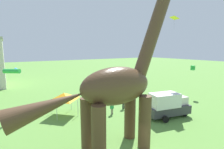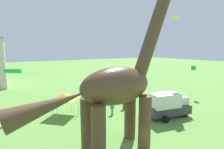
% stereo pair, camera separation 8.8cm
% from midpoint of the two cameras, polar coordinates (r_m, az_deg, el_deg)
% --- Properties ---
extents(dinosaur_sculpture, '(15.00, 3.18, 15.68)m').
position_cam_midpoint_polar(dinosaur_sculpture, '(14.03, 1.17, -3.85)').
color(dinosaur_sculpture, '#513823').
rests_on(dinosaur_sculpture, ground_plane).
extents(parked_box_truck, '(5.91, 3.22, 3.20)m').
position_cam_midpoint_polar(parked_box_truck, '(23.12, 18.19, -9.57)').
color(parked_box_truck, '#38383D').
rests_on(parked_box_truck, ground_plane).
extents(person_watching_child, '(0.67, 0.30, 1.79)m').
position_cam_midpoint_polar(person_watching_child, '(23.23, -32.75, -11.93)').
color(person_watching_child, '#2D3347').
rests_on(person_watching_child, ground_plane).
extents(person_photographer, '(0.59, 0.26, 1.59)m').
position_cam_midpoint_polar(person_photographer, '(23.06, -0.13, -10.98)').
color(person_photographer, '#6B6056').
rests_on(person_photographer, ground_plane).
extents(person_near_flyer, '(0.63, 0.28, 1.68)m').
position_cam_midpoint_polar(person_near_flyer, '(25.11, 3.73, -9.20)').
color(person_near_flyer, black).
rests_on(person_near_flyer, ground_plane).
extents(festival_canopy_tent, '(3.15, 3.15, 3.00)m').
position_cam_midpoint_polar(festival_canopy_tent, '(23.34, -15.92, -7.00)').
color(festival_canopy_tent, '#B2B2B7').
rests_on(festival_canopy_tent, ground_plane).
extents(kite_near_low, '(1.37, 1.64, 1.82)m').
position_cam_midpoint_polar(kite_near_low, '(30.11, 20.14, 17.43)').
color(kite_near_low, yellow).
extents(kite_high_right, '(0.64, 0.64, 0.84)m').
position_cam_midpoint_polar(kite_high_right, '(34.49, 25.47, 2.03)').
color(kite_high_right, green).
extents(kite_mid_center, '(2.30, 2.41, 0.68)m').
position_cam_midpoint_polar(kite_mid_center, '(27.74, -30.38, 1.07)').
color(kite_mid_center, green).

